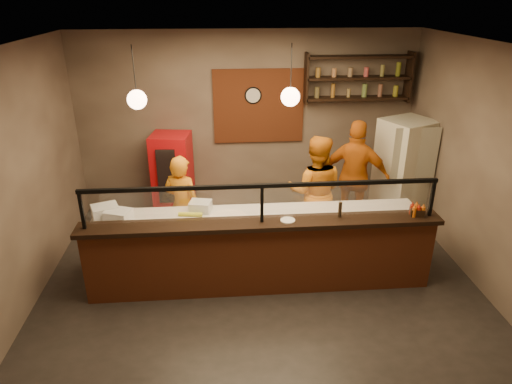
{
  "coord_description": "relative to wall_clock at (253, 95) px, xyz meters",
  "views": [
    {
      "loc": [
        -0.5,
        -5.47,
        3.78
      ],
      "look_at": [
        -0.03,
        0.3,
        1.21
      ],
      "focal_mm": 32.0,
      "sensor_mm": 36.0,
      "label": 1
    }
  ],
  "objects": [
    {
      "name": "floor",
      "position": [
        -0.1,
        -2.46,
        -2.1
      ],
      "size": [
        6.0,
        6.0,
        0.0
      ],
      "primitive_type": "plane",
      "color": "black",
      "rests_on": "ground"
    },
    {
      "name": "ceiling",
      "position": [
        -0.1,
        -2.46,
        1.1
      ],
      "size": [
        6.0,
        6.0,
        0.0
      ],
      "primitive_type": "plane",
      "rotation": [
        3.14,
        0.0,
        0.0
      ],
      "color": "#3A342D",
      "rests_on": "wall_back"
    },
    {
      "name": "wall_back",
      "position": [
        -0.1,
        0.04,
        -0.5
      ],
      "size": [
        6.0,
        0.0,
        6.0
      ],
      "primitive_type": "plane",
      "rotation": [
        1.57,
        0.0,
        0.0
      ],
      "color": "#7D6A5B",
      "rests_on": "floor"
    },
    {
      "name": "wall_left",
      "position": [
        -3.1,
        -2.46,
        -0.5
      ],
      "size": [
        0.0,
        5.0,
        5.0
      ],
      "primitive_type": "plane",
      "rotation": [
        1.57,
        0.0,
        1.57
      ],
      "color": "#7D6A5B",
      "rests_on": "floor"
    },
    {
      "name": "wall_right",
      "position": [
        2.9,
        -2.46,
        -0.5
      ],
      "size": [
        0.0,
        5.0,
        5.0
      ],
      "primitive_type": "plane",
      "rotation": [
        1.57,
        0.0,
        -1.57
      ],
      "color": "#7D6A5B",
      "rests_on": "floor"
    },
    {
      "name": "wall_front",
      "position": [
        -0.1,
        -4.96,
        -0.5
      ],
      "size": [
        6.0,
        0.0,
        6.0
      ],
      "primitive_type": "plane",
      "rotation": [
        -1.57,
        0.0,
        0.0
      ],
      "color": "#7D6A5B",
      "rests_on": "floor"
    },
    {
      "name": "brick_patch",
      "position": [
        0.1,
        0.01,
        -0.2
      ],
      "size": [
        1.6,
        0.04,
        1.3
      ],
      "primitive_type": "cube",
      "color": "brown",
      "rests_on": "wall_back"
    },
    {
      "name": "service_counter",
      "position": [
        -0.1,
        -2.76,
        -1.6
      ],
      "size": [
        4.6,
        0.25,
        1.0
      ],
      "primitive_type": "cube",
      "color": "brown",
      "rests_on": "floor"
    },
    {
      "name": "counter_ledge",
      "position": [
        -0.1,
        -2.76,
        -1.07
      ],
      "size": [
        4.7,
        0.37,
        0.06
      ],
      "primitive_type": "cube",
      "color": "black",
      "rests_on": "service_counter"
    },
    {
      "name": "worktop_cabinet",
      "position": [
        -0.1,
        -2.26,
        -1.68
      ],
      "size": [
        4.6,
        0.75,
        0.85
      ],
      "primitive_type": "cube",
      "color": "gray",
      "rests_on": "floor"
    },
    {
      "name": "worktop",
      "position": [
        -0.1,
        -2.26,
        -1.23
      ],
      "size": [
        4.6,
        0.75,
        0.05
      ],
      "primitive_type": "cube",
      "color": "silver",
      "rests_on": "worktop_cabinet"
    },
    {
      "name": "sneeze_guard",
      "position": [
        -0.1,
        -2.76,
        -0.73
      ],
      "size": [
        4.5,
        0.05,
        0.52
      ],
      "color": "white",
      "rests_on": "counter_ledge"
    },
    {
      "name": "wall_shelving",
      "position": [
        1.8,
        -0.14,
        0.3
      ],
      "size": [
        1.84,
        0.28,
        0.85
      ],
      "color": "black",
      "rests_on": "wall_back"
    },
    {
      "name": "wall_clock",
      "position": [
        0.0,
        0.0,
        0.0
      ],
      "size": [
        0.3,
        0.04,
        0.3
      ],
      "primitive_type": "cylinder",
      "rotation": [
        1.57,
        0.0,
        0.0
      ],
      "color": "black",
      "rests_on": "wall_back"
    },
    {
      "name": "pendant_left",
      "position": [
        -1.6,
        -2.26,
        0.45
      ],
      "size": [
        0.24,
        0.24,
        0.77
      ],
      "color": "black",
      "rests_on": "ceiling"
    },
    {
      "name": "pendant_right",
      "position": [
        0.3,
        -2.26,
        0.45
      ],
      "size": [
        0.24,
        0.24,
        0.77
      ],
      "color": "black",
      "rests_on": "ceiling"
    },
    {
      "name": "cook_left",
      "position": [
        -1.2,
        -1.66,
        -1.3
      ],
      "size": [
        0.69,
        0.59,
        1.6
      ],
      "primitive_type": "imported",
      "rotation": [
        0.0,
        0.0,
        2.72
      ],
      "color": "orange",
      "rests_on": "floor"
    },
    {
      "name": "cook_mid",
      "position": [
        0.85,
        -1.53,
        -1.2
      ],
      "size": [
        1.01,
        0.87,
        1.81
      ],
      "primitive_type": "imported",
      "rotation": [
        0.0,
        0.0,
        2.91
      ],
      "color": "#CB6F13",
      "rests_on": "floor"
    },
    {
      "name": "cook_right",
      "position": [
        1.61,
        -1.1,
        -1.15
      ],
      "size": [
        1.21,
        0.89,
        1.91
      ],
      "primitive_type": "imported",
      "rotation": [
        0.0,
        0.0,
        2.71
      ],
      "color": "#CB6213",
      "rests_on": "floor"
    },
    {
      "name": "fridge",
      "position": [
        2.5,
        -0.91,
        -1.18
      ],
      "size": [
        1.0,
        0.97,
        1.85
      ],
      "primitive_type": "cube",
      "rotation": [
        0.0,
        0.0,
        0.42
      ],
      "color": "beige",
      "rests_on": "floor"
    },
    {
      "name": "red_cooler",
      "position": [
        -1.46,
        -0.31,
        -1.34
      ],
      "size": [
        0.73,
        0.68,
        1.52
      ],
      "primitive_type": "cube",
      "rotation": [
        0.0,
        0.0,
        -0.14
      ],
      "color": "red",
      "rests_on": "floor"
    },
    {
      "name": "pizza_dough",
      "position": [
        -0.52,
        -2.34,
        -1.19
      ],
      "size": [
        0.67,
        0.67,
        0.01
      ],
      "primitive_type": "cylinder",
      "rotation": [
        0.0,
        0.0,
        -0.25
      ],
      "color": "white",
      "rests_on": "worktop"
    },
    {
      "name": "prep_tub_a",
      "position": [
        -2.21,
        -2.14,
        -1.11
      ],
      "size": [
        0.42,
        0.38,
        0.17
      ],
      "primitive_type": "cube",
      "rotation": [
        0.0,
        0.0,
        0.38
      ],
      "color": "white",
      "rests_on": "worktop"
    },
    {
      "name": "prep_tub_b",
      "position": [
        -0.91,
        -2.06,
        -1.13
      ],
      "size": [
        0.34,
        0.29,
        0.15
      ],
      "primitive_type": "cube",
      "rotation": [
        0.0,
        0.0,
        -0.23
      ],
      "color": "silver",
      "rests_on": "worktop"
    },
    {
      "name": "prep_tub_c",
      "position": [
        -2.01,
        -2.29,
        -1.12
      ],
      "size": [
        0.4,
        0.36,
        0.16
      ],
      "primitive_type": "cube",
      "rotation": [
        0.0,
        0.0,
        -0.35
      ],
      "color": "white",
      "rests_on": "worktop"
    },
    {
      "name": "rolling_pin",
      "position": [
        -1.05,
        -2.21,
        -1.17
      ],
      "size": [
        0.34,
        0.1,
        0.06
      ],
      "primitive_type": "cylinder",
      "rotation": [
        0.0,
        1.57,
        -0.14
      ],
      "color": "yellow",
      "rests_on": "worktop"
    },
    {
      "name": "condiment_caddy",
      "position": [
        1.95,
        -2.75,
        -0.99
      ],
      "size": [
        0.2,
        0.17,
        0.1
      ],
      "primitive_type": "cube",
      "rotation": [
        0.0,
        0.0,
        -0.19
      ],
      "color": "black",
      "rests_on": "counter_ledge"
    },
    {
      "name": "pepper_mill",
      "position": [
        0.93,
        -2.71,
        -0.94
      ],
      "size": [
        0.06,
        0.06,
        0.21
      ],
      "primitive_type": "cylinder",
      "rotation": [
        0.0,
        0.0,
        0.37
      ],
      "color": "black",
      "rests_on": "counter_ledge"
    },
    {
      "name": "small_plate",
      "position": [
        0.24,
        -2.76,
        -1.03
      ],
      "size": [
        0.24,
        0.24,
        0.01
      ],
      "primitive_type": "cylinder",
      "rotation": [
        0.0,
        0.0,
        -0.35
      ],
      "color": "silver",
      "rests_on": "counter_ledge"
    }
  ]
}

